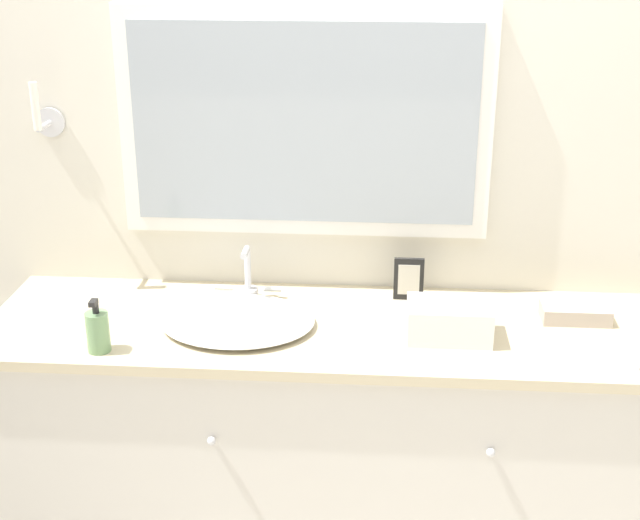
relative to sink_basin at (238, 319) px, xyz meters
The scene contains 7 objects.
wall_back 0.59m from the sink_basin, 45.84° to the left, with size 8.00×0.18×2.55m.
vanity_counter 0.58m from the sink_basin, ahead, with size 2.15×0.59×0.91m.
sink_basin is the anchor object (origin of this frame).
soap_bottle 0.40m from the sink_basin, 151.81° to the right, with size 0.06×0.06×0.16m.
appliance_box 0.60m from the sink_basin, ahead, with size 0.23×0.15×0.10m.
picture_frame 0.54m from the sink_basin, 23.86° to the left, with size 0.09×0.01×0.13m.
hand_towel_far_corner 0.98m from the sink_basin, ahead, with size 0.20×0.10×0.05m.
Camera 1 is at (0.07, -2.02, 2.04)m, focal length 50.00 mm.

